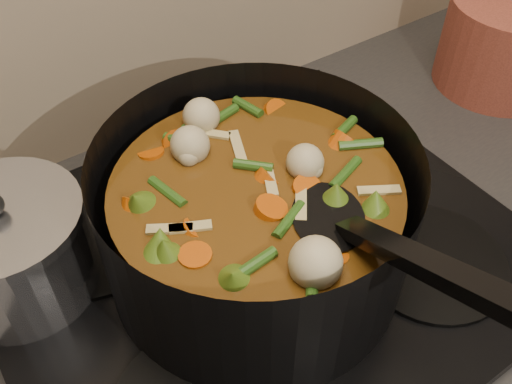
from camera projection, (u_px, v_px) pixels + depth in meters
stovetop at (260, 256)px, 0.70m from camera, size 0.62×0.54×0.03m
stockpot at (257, 219)px, 0.63m from camera, size 0.43×0.51×0.25m
saucepan at (13, 249)px, 0.62m from camera, size 0.17×0.17×0.14m
terracotta_crock at (506, 44)px, 0.94m from camera, size 0.22×0.22×0.15m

